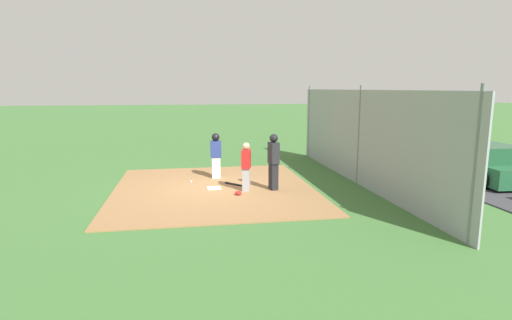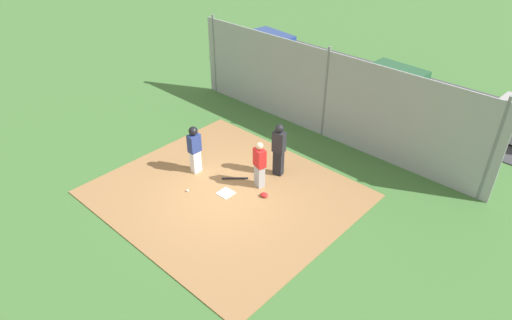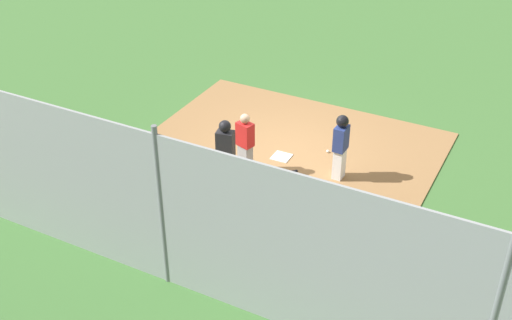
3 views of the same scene
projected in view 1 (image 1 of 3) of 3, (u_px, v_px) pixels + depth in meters
ground_plane at (214, 189)px, 13.29m from camera, size 140.00×140.00×0.00m
dirt_infield at (214, 189)px, 13.29m from camera, size 7.20×6.40×0.03m
home_plate at (214, 188)px, 13.28m from camera, size 0.45×0.45×0.02m
catcher at (246, 166)px, 12.85m from camera, size 0.44×0.36×1.54m
umpire at (274, 160)px, 12.96m from camera, size 0.43×0.33×1.80m
runner at (216, 153)px, 14.67m from camera, size 0.29×0.39×1.64m
baseball_bat at (235, 184)px, 13.71m from camera, size 0.64×0.62×0.06m
catcher_mask at (238, 193)px, 12.46m from camera, size 0.24×0.20×0.12m
baseball at (191, 182)px, 14.05m from camera, size 0.07×0.07×0.07m
backstop_fence at (359, 137)px, 13.84m from camera, size 12.00×0.10×3.35m
parking_lot at (490, 177)px, 14.99m from camera, size 18.00×5.20×0.04m
parked_car_green at (482, 163)px, 14.54m from camera, size 4.30×2.09×1.28m
parked_car_blue at (388, 140)px, 21.07m from camera, size 4.38×2.29×1.28m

